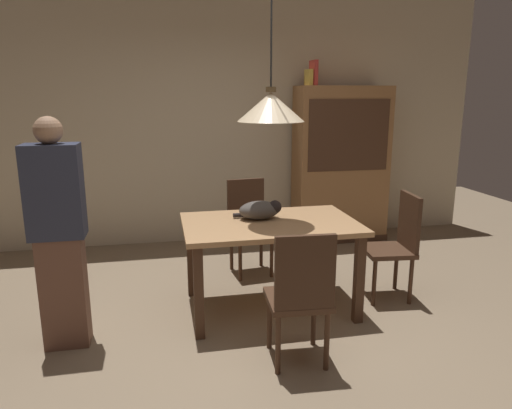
{
  "coord_description": "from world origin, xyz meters",
  "views": [
    {
      "loc": [
        -0.73,
        -2.96,
        1.76
      ],
      "look_at": [
        0.05,
        0.79,
        0.85
      ],
      "focal_mm": 32.86,
      "sensor_mm": 36.0,
      "label": 1
    }
  ],
  "objects_px": {
    "pendant_lamp": "(271,107)",
    "person_standing": "(59,235)",
    "cat_sleeping": "(261,210)",
    "book_red_tall": "(313,73)",
    "hutch_bookcase": "(340,168)",
    "chair_near_front": "(301,293)",
    "chair_right_side": "(397,241)",
    "dining_table": "(270,234)",
    "book_yellow_short": "(309,77)",
    "chair_far_back": "(249,222)"
  },
  "relations": [
    {
      "from": "chair_near_front",
      "to": "hutch_bookcase",
      "type": "xyz_separation_m",
      "value": [
        1.29,
        2.6,
        0.38
      ]
    },
    {
      "from": "dining_table",
      "to": "book_red_tall",
      "type": "bearing_deg",
      "value": 62.2
    },
    {
      "from": "cat_sleeping",
      "to": "person_standing",
      "type": "height_order",
      "value": "person_standing"
    },
    {
      "from": "book_yellow_short",
      "to": "chair_right_side",
      "type": "bearing_deg",
      "value": -81.01
    },
    {
      "from": "hutch_bookcase",
      "to": "book_red_tall",
      "type": "xyz_separation_m",
      "value": [
        -0.37,
        0.0,
        1.1
      ]
    },
    {
      "from": "dining_table",
      "to": "book_yellow_short",
      "type": "distance_m",
      "value": 2.32
    },
    {
      "from": "cat_sleeping",
      "to": "book_yellow_short",
      "type": "relative_size",
      "value": 1.96
    },
    {
      "from": "chair_far_back",
      "to": "book_yellow_short",
      "type": "xyz_separation_m",
      "value": [
        0.86,
        0.85,
        1.43
      ]
    },
    {
      "from": "hutch_bookcase",
      "to": "book_red_tall",
      "type": "relative_size",
      "value": 6.61
    },
    {
      "from": "chair_right_side",
      "to": "person_standing",
      "type": "relative_size",
      "value": 0.57
    },
    {
      "from": "pendant_lamp",
      "to": "person_standing",
      "type": "relative_size",
      "value": 0.8
    },
    {
      "from": "dining_table",
      "to": "pendant_lamp",
      "type": "bearing_deg",
      "value": 82.87
    },
    {
      "from": "chair_near_front",
      "to": "book_red_tall",
      "type": "relative_size",
      "value": 3.32
    },
    {
      "from": "dining_table",
      "to": "pendant_lamp",
      "type": "distance_m",
      "value": 1.01
    },
    {
      "from": "pendant_lamp",
      "to": "hutch_bookcase",
      "type": "relative_size",
      "value": 0.7
    },
    {
      "from": "pendant_lamp",
      "to": "person_standing",
      "type": "height_order",
      "value": "pendant_lamp"
    },
    {
      "from": "chair_near_front",
      "to": "book_red_tall",
      "type": "distance_m",
      "value": 3.13
    },
    {
      "from": "cat_sleeping",
      "to": "book_red_tall",
      "type": "distance_m",
      "value": 2.22
    },
    {
      "from": "chair_near_front",
      "to": "cat_sleeping",
      "type": "height_order",
      "value": "chair_near_front"
    },
    {
      "from": "book_red_tall",
      "to": "hutch_bookcase",
      "type": "bearing_deg",
      "value": -0.23
    },
    {
      "from": "chair_far_back",
      "to": "person_standing",
      "type": "bearing_deg",
      "value": -143.11
    },
    {
      "from": "pendant_lamp",
      "to": "person_standing",
      "type": "bearing_deg",
      "value": -169.75
    },
    {
      "from": "pendant_lamp",
      "to": "chair_near_front",
      "type": "bearing_deg",
      "value": -90.3
    },
    {
      "from": "chair_far_back",
      "to": "pendant_lamp",
      "type": "xyz_separation_m",
      "value": [
        0.01,
        -0.88,
        1.15
      ]
    },
    {
      "from": "chair_right_side",
      "to": "chair_near_front",
      "type": "xyz_separation_m",
      "value": [
        -1.13,
        -0.87,
        0.0
      ]
    },
    {
      "from": "chair_near_front",
      "to": "hutch_bookcase",
      "type": "height_order",
      "value": "hutch_bookcase"
    },
    {
      "from": "dining_table",
      "to": "chair_far_back",
      "type": "bearing_deg",
      "value": 90.57
    },
    {
      "from": "cat_sleeping",
      "to": "person_standing",
      "type": "distance_m",
      "value": 1.54
    },
    {
      "from": "chair_far_back",
      "to": "hutch_bookcase",
      "type": "distance_m",
      "value": 1.59
    },
    {
      "from": "chair_right_side",
      "to": "chair_near_front",
      "type": "bearing_deg",
      "value": -142.46
    },
    {
      "from": "cat_sleeping",
      "to": "hutch_bookcase",
      "type": "relative_size",
      "value": 0.21
    },
    {
      "from": "dining_table",
      "to": "chair_far_back",
      "type": "distance_m",
      "value": 0.89
    },
    {
      "from": "pendant_lamp",
      "to": "book_yellow_short",
      "type": "distance_m",
      "value": 1.95
    },
    {
      "from": "book_red_tall",
      "to": "person_standing",
      "type": "bearing_deg",
      "value": -140.82
    },
    {
      "from": "book_red_tall",
      "to": "chair_near_front",
      "type": "bearing_deg",
      "value": -109.36
    },
    {
      "from": "book_yellow_short",
      "to": "chair_near_front",
      "type": "bearing_deg",
      "value": -108.23
    },
    {
      "from": "chair_far_back",
      "to": "cat_sleeping",
      "type": "distance_m",
      "value": 0.84
    },
    {
      "from": "hutch_bookcase",
      "to": "chair_near_front",
      "type": "bearing_deg",
      "value": -116.29
    },
    {
      "from": "dining_table",
      "to": "hutch_bookcase",
      "type": "xyz_separation_m",
      "value": [
        1.28,
        1.73,
        0.24
      ]
    },
    {
      "from": "dining_table",
      "to": "chair_near_front",
      "type": "distance_m",
      "value": 0.89
    },
    {
      "from": "chair_far_back",
      "to": "book_red_tall",
      "type": "bearing_deg",
      "value": 42.72
    },
    {
      "from": "dining_table",
      "to": "book_red_tall",
      "type": "relative_size",
      "value": 5.0
    },
    {
      "from": "cat_sleeping",
      "to": "chair_near_front",
      "type": "bearing_deg",
      "value": -87.01
    },
    {
      "from": "cat_sleeping",
      "to": "book_yellow_short",
      "type": "xyz_separation_m",
      "value": [
        0.91,
        1.63,
        1.11
      ]
    },
    {
      "from": "book_yellow_short",
      "to": "person_standing",
      "type": "bearing_deg",
      "value": -140.16
    },
    {
      "from": "chair_right_side",
      "to": "cat_sleeping",
      "type": "relative_size",
      "value": 2.38
    },
    {
      "from": "chair_far_back",
      "to": "cat_sleeping",
      "type": "height_order",
      "value": "chair_far_back"
    },
    {
      "from": "cat_sleeping",
      "to": "pendant_lamp",
      "type": "distance_m",
      "value": 0.84
    },
    {
      "from": "chair_right_side",
      "to": "cat_sleeping",
      "type": "xyz_separation_m",
      "value": [
        -1.18,
        0.11,
        0.32
      ]
    },
    {
      "from": "dining_table",
      "to": "person_standing",
      "type": "height_order",
      "value": "person_standing"
    }
  ]
}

